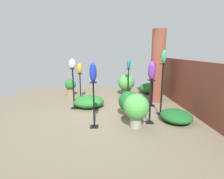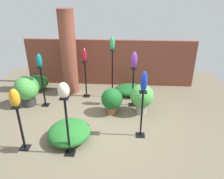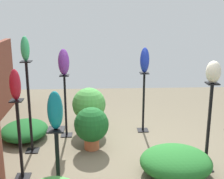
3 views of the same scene
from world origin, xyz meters
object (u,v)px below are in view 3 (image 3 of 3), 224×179
Objects in this scene: pedestal_ruby at (20,143)px; art_vase_teal at (55,110)px; pedestal_jade at (30,111)px; art_vase_jade at (25,49)px; pedestal_ivory at (208,131)px; art_vase_ruby at (15,85)px; pedestal_cobalt at (143,105)px; pedestal_violet at (66,109)px; potted_plant_back_center at (91,126)px; art_vase_cobalt at (145,60)px; potted_plant_mid_right at (89,106)px; art_vase_ivory at (213,72)px; art_vase_violet at (64,62)px.

art_vase_teal is (-1.08, -0.64, 0.83)m from pedestal_ruby.
art_vase_jade is at bearing 0.00° from pedestal_jade.
art_vase_ruby is (-0.11, 2.57, 0.72)m from pedestal_ivory.
art_vase_teal is 2.02m from art_vase_jade.
pedestal_cobalt is 2.35m from art_vase_jade.
art_vase_ruby is at bearing 92.36° from pedestal_ivory.
pedestal_violet is 1.59× the size of potted_plant_back_center.
art_vase_cobalt is at bearing -50.18° from pedestal_ruby.
pedestal_cobalt is at bearing -50.18° from pedestal_ruby.
pedestal_ivory is 1.15× the size of pedestal_cobalt.
art_vase_jade reaches higher than pedestal_violet.
pedestal_jade is 3.93× the size of art_vase_teal.
art_vase_teal is 0.46× the size of potted_plant_mid_right.
art_vase_ruby reaches higher than pedestal_ruby.
pedestal_ivory is at bearing -114.39° from potted_plant_back_center.
art_vase_ivory is at bearing 0.00° from pedestal_ivory.
art_vase_violet is at bearing -39.35° from pedestal_jade.
pedestal_violet is 1.42m from pedestal_cobalt.
art_vase_cobalt is at bearing -52.91° from potted_plant_back_center.
art_vase_ruby is at bearing 129.82° from pedestal_cobalt.
art_vase_ivory reaches higher than potted_plant_back_center.
art_vase_ruby is at bearing 0.00° from pedestal_ruby.
pedestal_jade is at bearing 0.00° from art_vase_jade.
potted_plant_back_center is at bearing 65.61° from pedestal_ivory.
pedestal_ruby is 2.76× the size of art_vase_ruby.
art_vase_ivory is 0.66× the size of art_vase_cobalt.
pedestal_violet is at bearing -39.35° from art_vase_jade.
potted_plant_back_center is at bearing -47.62° from pedestal_ruby.
art_vase_jade is at bearing 111.89° from art_vase_cobalt.
pedestal_jade is at bearing 132.62° from potted_plant_mid_right.
art_vase_cobalt reaches higher than pedestal_ruby.
art_vase_cobalt is 1.32m from potted_plant_mid_right.
art_vase_ruby is (-1.40, 0.47, -0.03)m from art_vase_violet.
pedestal_ivory is at bearing -154.56° from art_vase_cobalt.
art_vase_cobalt is at bearing -25.08° from art_vase_teal.
potted_plant_mid_right is (0.83, -0.90, -1.18)m from art_vase_jade.
pedestal_violet is 2.78× the size of art_vase_ruby.
art_vase_ruby is (-1.56, 1.88, 0.81)m from pedestal_cobalt.
art_vase_ruby is at bearing 151.79° from potted_plant_mid_right.
art_vase_violet is at bearing 40.02° from potted_plant_back_center.
pedestal_ivory is at bearing -58.51° from art_vase_teal.
pedestal_jade reaches higher than pedestal_ivory.
art_vase_ivory is at bearing -87.64° from art_vase_ruby.
pedestal_violet is 0.80m from pedestal_jade.
pedestal_ivory is (0.11, -2.57, 0.08)m from pedestal_ruby.
pedestal_jade is 3.26× the size of art_vase_cobalt.
art_vase_teal is at bearing -149.24° from art_vase_ruby.
pedestal_ruby is at bearing 161.58° from art_vase_violet.
art_vase_jade is 0.92× the size of art_vase_ruby.
pedestal_cobalt is 1.19m from potted_plant_back_center.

